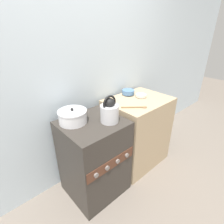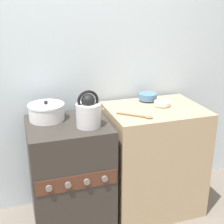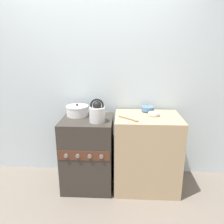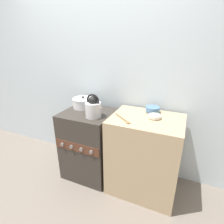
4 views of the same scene
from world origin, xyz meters
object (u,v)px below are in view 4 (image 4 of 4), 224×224
Objects in this scene: small_ceramic_bowl at (155,116)px; enamel_bowl at (153,109)px; cooking_pot at (83,103)px; stove at (90,144)px; kettle at (93,108)px.

enamel_bowl is at bearing 108.75° from small_ceramic_bowl.
cooking_pot is at bearing 175.28° from small_ceramic_bowl.
enamel_bowl is (0.85, 0.09, 0.01)m from cooking_pot.
stove is 6.68× the size of small_ceramic_bowl.
cooking_pot reaches higher than stove.
small_ceramic_bowl is at bearing -4.72° from cooking_pot.
stove is 0.90m from enamel_bowl.
cooking_pot reaches higher than small_ceramic_bowl.
kettle reaches higher than stove.
stove is 0.56m from kettle.
enamel_bowl is at bearing 5.79° from cooking_pot.
cooking_pot is 0.86m from enamel_bowl.
stove is 0.53m from cooking_pot.
stove is at bearing -176.58° from small_ceramic_bowl.
kettle is 1.71× the size of enamel_bowl.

